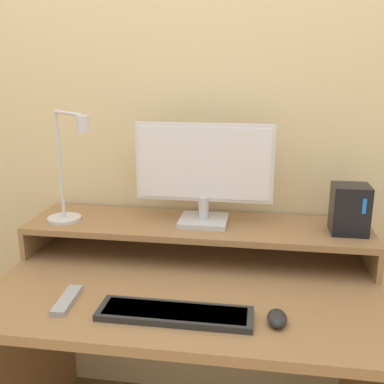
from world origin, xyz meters
The scene contains 9 objects.
wall_back centered at (0.00, 0.76, 1.25)m, with size 6.00×0.05×2.50m.
desk centered at (0.00, 0.36, 0.51)m, with size 1.20×0.72×0.71m.
monitor_shelf centered at (0.00, 0.58, 0.81)m, with size 1.20×0.30×0.12m.
monitor centered at (0.02, 0.58, 1.02)m, with size 0.47×0.15×0.35m.
desk_lamp centered at (-0.44, 0.50, 0.99)m, with size 0.22×0.19×0.39m.
router_dock centered at (0.51, 0.56, 0.91)m, with size 0.12×0.11×0.16m.
keyboard centered at (0.00, 0.15, 0.72)m, with size 0.42×0.11×0.02m.
mouse centered at (0.27, 0.16, 0.73)m, with size 0.05×0.08×0.03m.
remote_control centered at (-0.32, 0.18, 0.72)m, with size 0.05×0.16×0.02m.
Camera 1 is at (0.21, -0.91, 1.37)m, focal length 42.00 mm.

